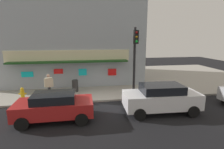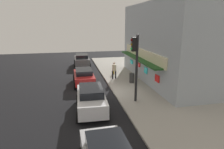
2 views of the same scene
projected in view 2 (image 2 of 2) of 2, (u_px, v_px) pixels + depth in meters
ground_plane at (113, 93)px, 16.48m from camera, size 48.16×48.16×0.00m
sidewalk at (183, 87)px, 17.80m from camera, size 32.11×13.11×0.13m
corner_building at (185, 42)px, 19.37m from camera, size 12.96×9.54×7.40m
traffic_light at (135, 59)px, 13.65m from camera, size 0.32×0.58×4.85m
fire_hydrant at (113, 71)px, 21.86m from camera, size 0.49×0.25×0.79m
trash_can at (132, 78)px, 18.72m from camera, size 0.47×0.47×0.92m
pedestrian at (114, 70)px, 19.90m from camera, size 0.60×0.52×1.72m
parked_car_red at (84, 76)px, 18.59m from camera, size 3.94×2.00×1.47m
parked_car_white at (91, 98)px, 12.98m from camera, size 4.35×2.15×1.65m
parked_car_grey at (82, 60)px, 26.28m from camera, size 4.07×2.15×1.59m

